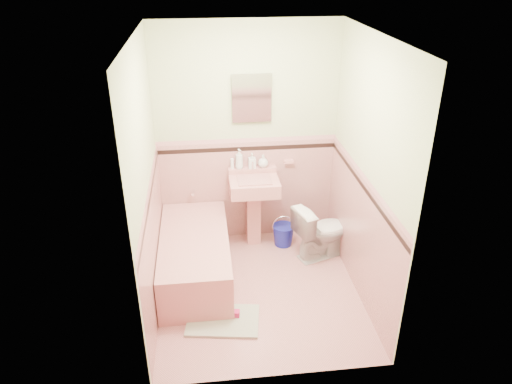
{
  "coord_description": "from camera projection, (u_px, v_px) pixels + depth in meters",
  "views": [
    {
      "loc": [
        -0.49,
        -3.88,
        3.11
      ],
      "look_at": [
        0.0,
        0.25,
        1.0
      ],
      "focal_mm": 33.76,
      "sensor_mm": 36.0,
      "label": 1
    }
  ],
  "objects": [
    {
      "name": "wainscot_back",
      "position": [
        248.0,
        190.0,
        5.59
      ],
      "size": [
        2.0,
        0.0,
        2.0
      ],
      "primitive_type": "plane",
      "rotation": [
        1.57,
        0.0,
        0.0
      ],
      "color": "#D18E8C",
      "rests_on": "ground"
    },
    {
      "name": "tube",
      "position": [
        232.0,
        164.0,
        5.36
      ],
      "size": [
        0.05,
        0.05,
        0.12
      ],
      "primitive_type": "cylinder",
      "rotation": [
        0.0,
        0.0,
        -0.4
      ],
      "color": "white",
      "rests_on": "sink"
    },
    {
      "name": "wainscot_front",
      "position": [
        277.0,
        318.0,
        3.66
      ],
      "size": [
        2.0,
        0.0,
        2.0
      ],
      "primitive_type": "plane",
      "rotation": [
        -1.57,
        0.0,
        0.0
      ],
      "color": "#D18E8C",
      "rests_on": "ground"
    },
    {
      "name": "accent_back",
      "position": [
        247.0,
        149.0,
        5.34
      ],
      "size": [
        2.0,
        0.0,
        2.0
      ],
      "primitive_type": "plane",
      "rotation": [
        1.57,
        0.0,
        0.0
      ],
      "color": "black",
      "rests_on": "ground"
    },
    {
      "name": "toilet",
      "position": [
        322.0,
        231.0,
        5.32
      ],
      "size": [
        0.71,
        0.54,
        0.64
      ],
      "primitive_type": "imported",
      "rotation": [
        0.0,
        0.0,
        1.9
      ],
      "color": "white",
      "rests_on": "floor"
    },
    {
      "name": "cap_left",
      "position": [
        149.0,
        188.0,
        4.24
      ],
      "size": [
        0.0,
        2.2,
        2.2
      ],
      "primitive_type": "plane",
      "rotation": [
        1.57,
        0.0,
        1.57
      ],
      "color": "#CF8C8F",
      "rests_on": "ground"
    },
    {
      "name": "soap_bottle_right",
      "position": [
        263.0,
        161.0,
        5.39
      ],
      "size": [
        0.15,
        0.15,
        0.15
      ],
      "primitive_type": "imported",
      "rotation": [
        0.0,
        0.0,
        -0.37
      ],
      "color": "#B2B2B2",
      "rests_on": "sink"
    },
    {
      "name": "wainscot_left",
      "position": [
        155.0,
        247.0,
        4.52
      ],
      "size": [
        0.0,
        2.2,
        2.2
      ],
      "primitive_type": "plane",
      "rotation": [
        1.57,
        0.0,
        1.57
      ],
      "color": "#D18E8C",
      "rests_on": "ground"
    },
    {
      "name": "tub_faucet",
      "position": [
        193.0,
        192.0,
        5.47
      ],
      "size": [
        0.04,
        0.12,
        0.04
      ],
      "primitive_type": "cylinder",
      "rotation": [
        1.57,
        0.0,
        0.0
      ],
      "color": "silver",
      "rests_on": "wall_back"
    },
    {
      "name": "wall_front",
      "position": [
        279.0,
        247.0,
        3.35
      ],
      "size": [
        2.5,
        0.0,
        2.5
      ],
      "primitive_type": "plane",
      "rotation": [
        -1.57,
        0.0,
        0.0
      ],
      "color": "#F8EACA",
      "rests_on": "ground"
    },
    {
      "name": "sink_faucet",
      "position": [
        253.0,
        166.0,
        5.35
      ],
      "size": [
        0.02,
        0.02,
        0.1
      ],
      "primitive_type": "cylinder",
      "color": "silver",
      "rests_on": "sink"
    },
    {
      "name": "medicine_cabinet",
      "position": [
        252.0,
        98.0,
        5.08
      ],
      "size": [
        0.38,
        0.04,
        0.48
      ],
      "primitive_type": "cube",
      "color": "white",
      "rests_on": "wall_back"
    },
    {
      "name": "cap_front",
      "position": [
        278.0,
        249.0,
        3.38
      ],
      "size": [
        2.0,
        0.0,
        2.0
      ],
      "primitive_type": "plane",
      "rotation": [
        -1.57,
        0.0,
        0.0
      ],
      "color": "#CF8C8F",
      "rests_on": "ground"
    },
    {
      "name": "cap_right",
      "position": [
        365.0,
        177.0,
        4.44
      ],
      "size": [
        0.0,
        2.2,
        2.2
      ],
      "primitive_type": "plane",
      "rotation": [
        1.57,
        0.0,
        -1.57
      ],
      "color": "#CF8C8F",
      "rests_on": "ground"
    },
    {
      "name": "bucket",
      "position": [
        283.0,
        235.0,
        5.61
      ],
      "size": [
        0.26,
        0.26,
        0.25
      ],
      "primitive_type": null,
      "rotation": [
        0.0,
        0.0,
        0.03
      ],
      "color": "navy",
      "rests_on": "floor"
    },
    {
      "name": "soap_bottle_mid",
      "position": [
        252.0,
        160.0,
        5.37
      ],
      "size": [
        0.08,
        0.08,
        0.17
      ],
      "primitive_type": "imported",
      "rotation": [
        0.0,
        0.0,
        0.04
      ],
      "color": "#B2B2B2",
      "rests_on": "sink"
    },
    {
      "name": "accent_right",
      "position": [
        363.0,
        187.0,
        4.49
      ],
      "size": [
        0.0,
        2.2,
        2.2
      ],
      "primitive_type": "plane",
      "rotation": [
        1.57,
        0.0,
        -1.57
      ],
      "color": "black",
      "rests_on": "ground"
    },
    {
      "name": "shoe",
      "position": [
        232.0,
        313.0,
        4.51
      ],
      "size": [
        0.15,
        0.08,
        0.05
      ],
      "primitive_type": "cube",
      "rotation": [
        0.0,
        0.0,
        -0.16
      ],
      "color": "#BF1E59",
      "rests_on": "bath_mat"
    },
    {
      "name": "accent_left",
      "position": [
        150.0,
        198.0,
        4.28
      ],
      "size": [
        0.0,
        2.2,
        2.2
      ],
      "primitive_type": "plane",
      "rotation": [
        1.57,
        0.0,
        1.57
      ],
      "color": "black",
      "rests_on": "ground"
    },
    {
      "name": "sink",
      "position": [
        254.0,
        213.0,
        5.47
      ],
      "size": [
        0.54,
        0.48,
        0.85
      ],
      "primitive_type": null,
      "color": "tan",
      "rests_on": "floor"
    },
    {
      "name": "wall_left",
      "position": [
        146.0,
        185.0,
        4.22
      ],
      "size": [
        0.0,
        2.5,
        2.5
      ],
      "primitive_type": "plane",
      "rotation": [
        1.57,
        0.0,
        1.57
      ],
      "color": "#F8EACA",
      "rests_on": "ground"
    },
    {
      "name": "floor",
      "position": [
        259.0,
        290.0,
        4.89
      ],
      "size": [
        2.2,
        2.2,
        0.0
      ],
      "primitive_type": "plane",
      "color": "#CF8987",
      "rests_on": "ground"
    },
    {
      "name": "bath_mat",
      "position": [
        223.0,
        320.0,
        4.48
      ],
      "size": [
        0.72,
        0.54,
        0.03
      ],
      "primitive_type": "cube",
      "rotation": [
        0.0,
        0.0,
        -0.15
      ],
      "color": "#97A186",
      "rests_on": "floor"
    },
    {
      "name": "bathtub",
      "position": [
        195.0,
        258.0,
        5.02
      ],
      "size": [
        0.7,
        1.5,
        0.45
      ],
      "primitive_type": "cube",
      "color": "tan",
      "rests_on": "floor"
    },
    {
      "name": "cap_back",
      "position": [
        247.0,
        140.0,
        5.3
      ],
      "size": [
        2.0,
        0.0,
        2.0
      ],
      "primitive_type": "plane",
      "rotation": [
        1.57,
        0.0,
        0.0
      ],
      "color": "#CF8C8F",
      "rests_on": "ground"
    },
    {
      "name": "ceiling",
      "position": [
        260.0,
        36.0,
        3.76
      ],
      "size": [
        2.2,
        2.2,
        0.0
      ],
      "primitive_type": "plane",
      "rotation": [
        3.14,
        0.0,
        0.0
      ],
      "color": "white",
      "rests_on": "ground"
    },
    {
      "name": "wall_back",
      "position": [
        247.0,
        137.0,
        5.3
      ],
      "size": [
        2.5,
        0.0,
        2.5
      ],
      "primitive_type": "plane",
      "rotation": [
        1.57,
        0.0,
        0.0
      ],
      "color": "#F8EACA",
      "rests_on": "ground"
    },
    {
      "name": "soap_dish",
      "position": [
        289.0,
        162.0,
        5.45
      ],
      "size": [
        0.11,
        0.06,
        0.04
      ],
      "primitive_type": "cube",
      "color": "tan",
      "rests_on": "wall_back"
    },
    {
      "name": "accent_front",
      "position": [
        278.0,
        261.0,
        3.43
      ],
      "size": [
        2.0,
        0.0,
        2.0
      ],
      "primitive_type": "plane",
      "rotation": [
        -1.57,
        0.0,
        0.0
      ],
      "color": "black",
      "rests_on": "ground"
    },
    {
      "name": "soap_bottle_left",
      "position": [
        239.0,
        159.0,
        5.34
      ],
      "size": [
        0.11,
        0.11,
        0.23
      ],
      "primitive_type": "imported",
      "rotation": [
        0.0,
        0.0,
        0.37
      ],
      "color": "#B2B2B2",
      "rests_on": "sink"
    },
    {
      "name": "wall_right",
      "position": [
        367.0,
        174.0,
        4.43
      ],
      "size": [
        0.0,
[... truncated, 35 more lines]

